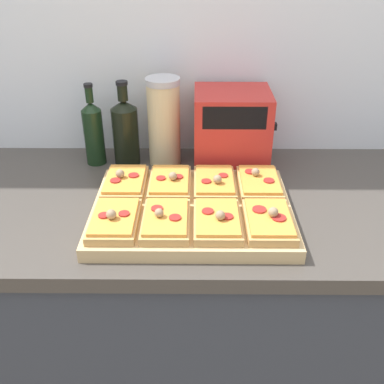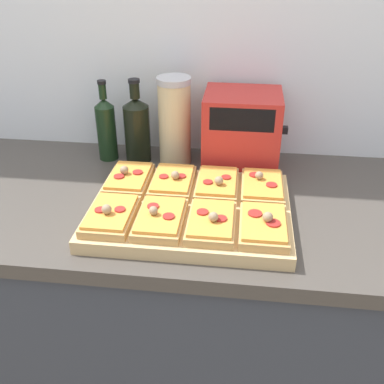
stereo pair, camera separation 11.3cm
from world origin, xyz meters
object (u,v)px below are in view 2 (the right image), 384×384
(wine_bottle, at_px, (137,128))
(toaster_oven, at_px, (241,132))
(cutting_board, at_px, (191,210))
(olive_oil_bottle, at_px, (106,128))
(grain_jar_tall, at_px, (175,121))

(wine_bottle, bearing_deg, toaster_oven, -2.58)
(cutting_board, xyz_separation_m, wine_bottle, (-0.21, 0.31, 0.09))
(olive_oil_bottle, bearing_deg, wine_bottle, 0.00)
(toaster_oven, bearing_deg, grain_jar_tall, 175.92)
(olive_oil_bottle, bearing_deg, grain_jar_tall, 0.00)
(cutting_board, bearing_deg, wine_bottle, 123.71)
(olive_oil_bottle, distance_m, toaster_oven, 0.42)
(olive_oil_bottle, relative_size, grain_jar_tall, 0.94)
(wine_bottle, relative_size, grain_jar_tall, 0.96)
(grain_jar_tall, xyz_separation_m, toaster_oven, (0.20, -0.01, -0.02))
(olive_oil_bottle, bearing_deg, cutting_board, -45.41)
(olive_oil_bottle, xyz_separation_m, toaster_oven, (0.42, -0.01, 0.01))
(cutting_board, xyz_separation_m, grain_jar_tall, (-0.09, 0.31, 0.12))
(olive_oil_bottle, relative_size, wine_bottle, 0.97)
(cutting_board, height_order, olive_oil_bottle, olive_oil_bottle)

